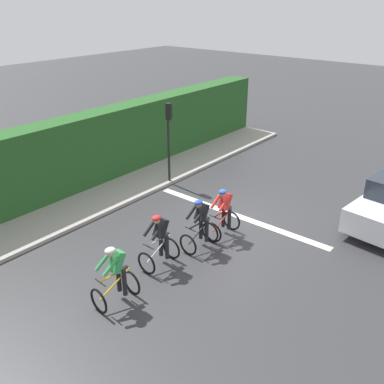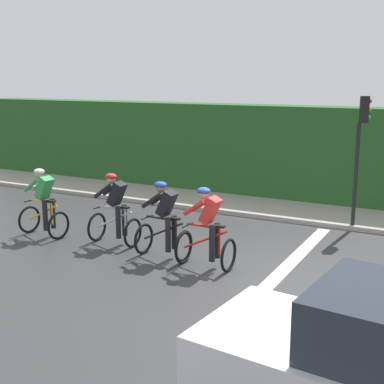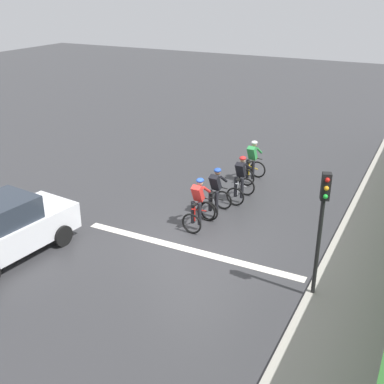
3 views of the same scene
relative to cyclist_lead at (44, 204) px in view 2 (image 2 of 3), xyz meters
name	(u,v)px [view 2 (image 2 of 3)]	position (x,y,z in m)	size (l,w,h in m)	color
ground_plane	(264,271)	(0.25, -5.53, -0.80)	(80.00, 80.00, 0.00)	#333335
sidewalk_kerb	(260,204)	(5.33, -3.53, -0.74)	(2.80, 23.46, 0.12)	#9E998E
stone_wall_low	(270,193)	(6.23, -3.53, -0.58)	(0.44, 23.46, 0.44)	gray
hedge_wall	(275,153)	(6.53, -3.53, 0.67)	(1.10, 23.46, 2.93)	#265623
road_marking_stop_line	(280,273)	(0.25, -5.85, -0.79)	(7.00, 0.30, 0.01)	silver
cyclist_lead	(44,204)	(0.00, 0.00, 0.00)	(0.77, 1.13, 1.66)	black
cyclist_second	(115,211)	(0.28, -1.89, 0.00)	(0.69, 1.09, 1.66)	black
cyclist_mid	(165,222)	(-0.01, -3.38, 0.00)	(0.74, 1.11, 1.66)	black
cyclist_fourth	(207,230)	(-0.12, -4.44, 0.00)	(0.69, 1.09, 1.66)	black
traffic_light_near_crossing	(360,142)	(4.10, -6.53, 1.43)	(0.26, 0.30, 3.34)	black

